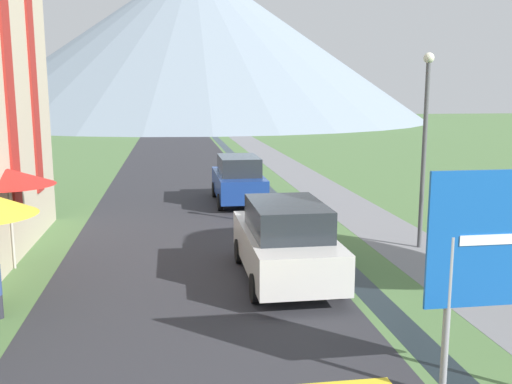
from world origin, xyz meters
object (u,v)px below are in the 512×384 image
at_px(road_sign, 495,254).
at_px(parked_car_near, 285,241).
at_px(parked_car_far, 238,180).
at_px(cafe_umbrella_rear_red, 8,177).
at_px(streetlamp, 425,135).

xyz_separation_m(road_sign, parked_car_near, (-1.82, 5.32, -1.14)).
bearing_deg(road_sign, parked_car_far, 97.12).
height_order(road_sign, parked_car_near, road_sign).
relative_size(parked_car_near, parked_car_far, 1.04).
height_order(road_sign, cafe_umbrella_rear_red, road_sign).
xyz_separation_m(cafe_umbrella_rear_red, streetlamp, (10.51, 0.35, 0.86)).
distance_m(cafe_umbrella_rear_red, streetlamp, 10.55).
bearing_deg(parked_car_far, streetlamp, -59.15).
xyz_separation_m(road_sign, parked_car_far, (-1.80, 14.44, -1.14)).
relative_size(road_sign, parked_car_far, 0.75).
height_order(road_sign, streetlamp, streetlamp).
height_order(parked_car_near, streetlamp, streetlamp).
bearing_deg(road_sign, cafe_umbrella_rear_red, 138.90).
height_order(parked_car_near, parked_car_far, same).
bearing_deg(parked_car_near, parked_car_far, 89.90).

